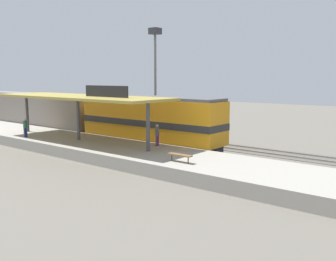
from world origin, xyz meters
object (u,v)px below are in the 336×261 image
object	(u,v)px
passenger_carriage_front	(36,111)
person_walking	(157,134)
light_mast	(155,58)
person_waiting	(25,127)
platform_bench	(180,155)
locomotive	(150,121)

from	to	relation	value
passenger_carriage_front	person_walking	world-z (taller)	passenger_carriage_front
light_mast	person_waiting	distance (m)	16.20
person_waiting	person_walking	xyz separation A→B (m)	(4.20, -11.95, 0.00)
platform_bench	locomotive	world-z (taller)	locomotive
locomotive	person_waiting	bearing A→B (deg)	127.02
platform_bench	locomotive	bearing A→B (deg)	52.64
platform_bench	light_mast	size ratio (longest dim) A/B	0.15
platform_bench	person_walking	distance (m)	5.97
platform_bench	locomotive	size ratio (longest dim) A/B	0.12
light_mast	person_waiting	size ratio (longest dim) A/B	6.84
locomotive	light_mast	world-z (taller)	light_mast
passenger_carriage_front	person_waiting	distance (m)	11.31
passenger_carriage_front	person_waiting	size ratio (longest dim) A/B	11.70
passenger_carriage_front	platform_bench	bearing A→B (deg)	-103.06
platform_bench	light_mast	xyz separation A→B (m)	(13.80, 13.84, 7.05)
light_mast	passenger_carriage_front	bearing A→B (deg)	122.99
platform_bench	passenger_carriage_front	xyz separation A→B (m)	(6.00, 25.86, 0.97)
platform_bench	passenger_carriage_front	bearing A→B (deg)	76.94
locomotive	person_walking	world-z (taller)	locomotive
locomotive	light_mast	size ratio (longest dim) A/B	1.23
platform_bench	person_waiting	size ratio (longest dim) A/B	0.99
person_waiting	platform_bench	bearing A→B (deg)	-87.52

